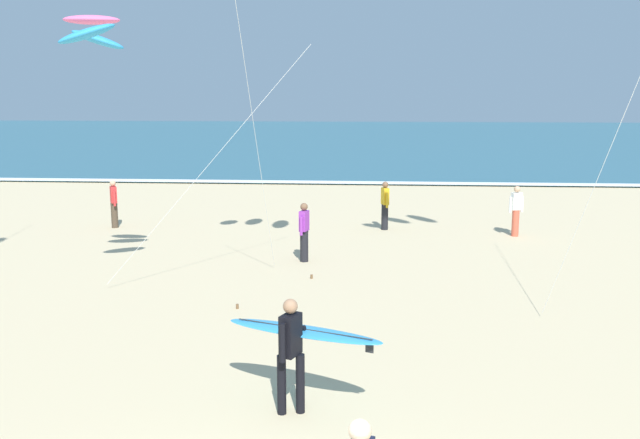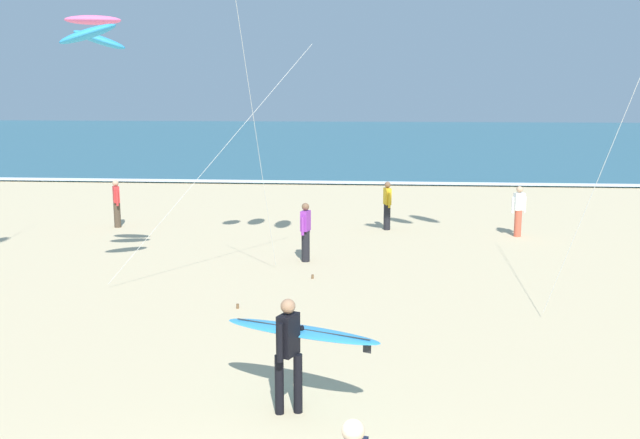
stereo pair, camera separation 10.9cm
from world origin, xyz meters
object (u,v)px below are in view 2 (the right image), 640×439
(surfer_lead, at_px, (295,340))
(kite_arc_rose_far, at_px, (94,32))
(bystander_red_top, at_px, (117,203))
(bystander_white_top, at_px, (518,211))
(bystander_yellow_top, at_px, (387,205))
(bystander_purple_top, at_px, (306,232))

(surfer_lead, xyz_separation_m, kite_arc_rose_far, (-5.03, 5.85, 4.74))
(bystander_red_top, xyz_separation_m, bystander_white_top, (13.01, -0.45, 0.00))
(bystander_yellow_top, xyz_separation_m, bystander_white_top, (4.06, -0.75, 0.00))
(bystander_purple_top, distance_m, bystander_white_top, 7.31)
(bystander_purple_top, height_order, bystander_white_top, same)
(surfer_lead, distance_m, bystander_yellow_top, 13.34)
(bystander_purple_top, bearing_deg, surfer_lead, -85.36)
(surfer_lead, distance_m, kite_arc_rose_far, 9.06)
(surfer_lead, bearing_deg, bystander_yellow_top, 83.45)
(bystander_yellow_top, xyz_separation_m, bystander_purple_top, (-2.23, -4.47, 0.00))
(kite_arc_rose_far, height_order, bystander_white_top, kite_arc_rose_far)
(surfer_lead, bearing_deg, bystander_red_top, 119.84)
(bystander_yellow_top, distance_m, bystander_white_top, 4.13)
(kite_arc_rose_far, bearing_deg, surfer_lead, -49.30)
(kite_arc_rose_far, relative_size, bystander_white_top, 3.86)
(surfer_lead, xyz_separation_m, bystander_red_top, (-7.43, 12.95, -0.24))
(bystander_white_top, bearing_deg, bystander_purple_top, -149.43)
(surfer_lead, bearing_deg, kite_arc_rose_far, 130.70)
(surfer_lead, height_order, bystander_red_top, surfer_lead)
(kite_arc_rose_far, height_order, bystander_red_top, kite_arc_rose_far)
(bystander_purple_top, relative_size, bystander_white_top, 1.00)
(surfer_lead, relative_size, bystander_purple_top, 1.58)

